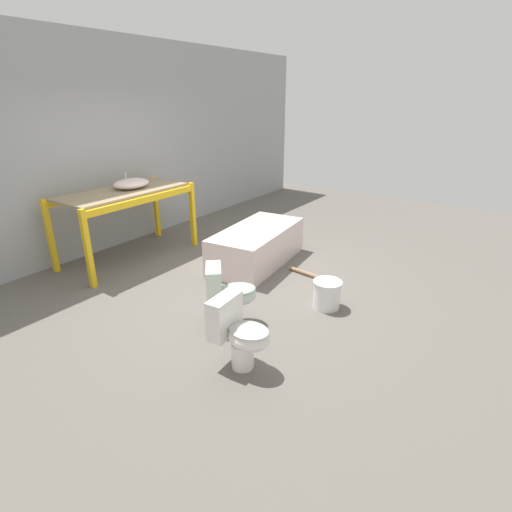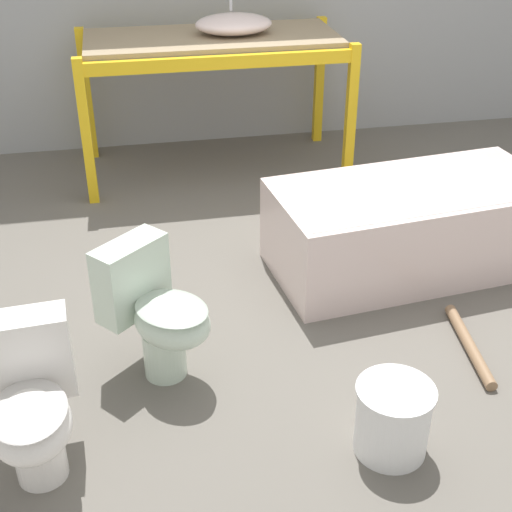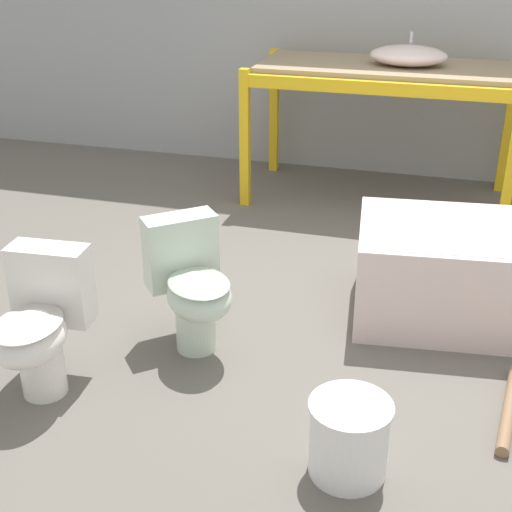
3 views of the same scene
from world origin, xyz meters
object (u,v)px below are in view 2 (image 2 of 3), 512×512
object	(u,v)px
toilet_far	(30,404)
bathtub_main	(411,221)
sink_basin	(234,24)
toilet_near	(156,311)
bucket_white	(393,418)

from	to	relation	value
toilet_far	bathtub_main	bearing A→B (deg)	26.66
sink_basin	toilet_near	distance (m)	2.69
bathtub_main	toilet_near	xyz separation A→B (m)	(-1.58, -0.72, 0.05)
toilet_near	bucket_white	distance (m)	1.19
toilet_far	bucket_white	size ratio (longest dim) A/B	2.00
toilet_near	toilet_far	bearing A→B (deg)	-175.45
bucket_white	bathtub_main	bearing A→B (deg)	65.94
toilet_near	toilet_far	size ratio (longest dim) A/B	1.00
bucket_white	toilet_far	bearing A→B (deg)	173.27
bathtub_main	toilet_near	distance (m)	1.73
toilet_near	bucket_white	world-z (taller)	toilet_near
sink_basin	bathtub_main	distance (m)	2.06
toilet_near	bucket_white	bearing A→B (deg)	-78.75
toilet_far	bucket_white	bearing A→B (deg)	-11.10
sink_basin	toilet_far	distance (m)	3.37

